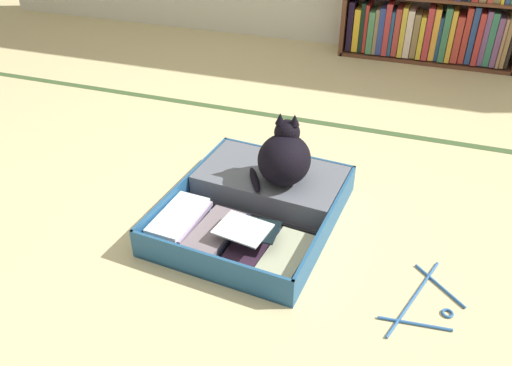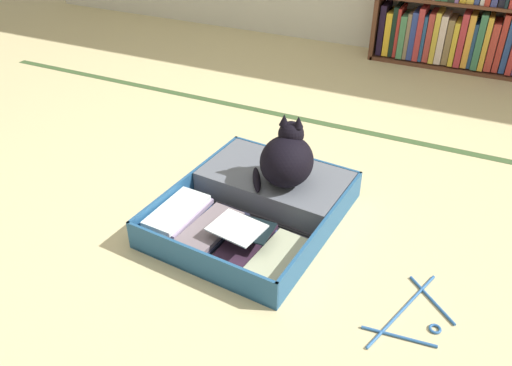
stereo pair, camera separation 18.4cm
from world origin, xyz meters
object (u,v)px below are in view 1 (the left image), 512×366
(black_cat, at_px, (284,157))
(bookshelf, at_px, (435,0))
(clothes_hanger, at_px, (425,302))
(open_suitcase, at_px, (257,201))

(black_cat, bearing_deg, bookshelf, 77.08)
(bookshelf, bearing_deg, clothes_hanger, -86.02)
(black_cat, bearing_deg, clothes_hanger, -32.88)
(bookshelf, height_order, open_suitcase, bookshelf)
(black_cat, bearing_deg, open_suitcase, -134.25)
(bookshelf, height_order, black_cat, bookshelf)
(bookshelf, height_order, clothes_hanger, bookshelf)
(black_cat, height_order, clothes_hanger, black_cat)
(black_cat, distance_m, clothes_hanger, 0.78)
(bookshelf, xyz_separation_m, open_suitcase, (-0.55, -2.09, -0.37))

